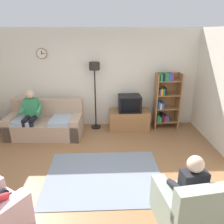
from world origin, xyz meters
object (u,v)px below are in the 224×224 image
(tv, at_px, (129,103))
(armchair_near_bookshelf, at_px, (189,208))
(floor_lamp, at_px, (95,77))
(tv_stand, at_px, (129,120))
(bookshelf, at_px, (165,99))
(person_in_right_armchair, at_px, (188,186))
(couch, at_px, (45,124))
(person_on_couch, at_px, (31,112))

(tv, bearing_deg, armchair_near_bookshelf, -82.24)
(floor_lamp, bearing_deg, tv, -7.55)
(tv_stand, bearing_deg, bookshelf, 3.92)
(tv_stand, distance_m, person_in_right_armchair, 3.28)
(couch, bearing_deg, person_on_couch, -160.12)
(armchair_near_bookshelf, relative_size, person_on_couch, 0.79)
(tv_stand, distance_m, floor_lamp, 1.51)
(couch, height_order, person_in_right_armchair, person_in_right_armchair)
(tv, relative_size, bookshelf, 0.38)
(floor_lamp, bearing_deg, bookshelf, -0.89)
(tv_stand, height_order, person_in_right_armchair, person_in_right_armchair)
(armchair_near_bookshelf, bearing_deg, tv_stand, 97.70)
(couch, distance_m, floor_lamp, 1.78)
(tv, distance_m, person_in_right_armchair, 3.24)
(tv_stand, height_order, bookshelf, bookshelf)
(person_on_couch, bearing_deg, floor_lamp, 18.19)
(floor_lamp, relative_size, armchair_near_bookshelf, 1.89)
(floor_lamp, bearing_deg, armchair_near_bookshelf, -68.03)
(bookshelf, xyz_separation_m, person_in_right_armchair, (-0.57, -3.31, -0.22))
(tv_stand, xyz_separation_m, armchair_near_bookshelf, (0.45, -3.32, 0.02))
(armchair_near_bookshelf, height_order, person_on_couch, person_on_couch)
(couch, relative_size, person_in_right_armchair, 1.75)
(couch, bearing_deg, person_in_right_armchair, -47.42)
(armchair_near_bookshelf, bearing_deg, person_on_couch, 135.98)
(couch, relative_size, tv_stand, 1.78)
(tv, bearing_deg, floor_lamp, 172.45)
(tv_stand, relative_size, floor_lamp, 0.59)
(tv, bearing_deg, bookshelf, 5.31)
(person_on_couch, xyz_separation_m, person_in_right_armchair, (2.98, -2.81, -0.09))
(tv, height_order, person_in_right_armchair, person_in_right_armchair)
(bookshelf, xyz_separation_m, floor_lamp, (-1.94, 0.03, 0.63))
(tv_stand, bearing_deg, armchair_near_bookshelf, -82.30)
(tv_stand, distance_m, armchair_near_bookshelf, 3.35)
(tv_stand, relative_size, bookshelf, 0.70)
(tv, bearing_deg, person_on_couch, -170.92)
(armchair_near_bookshelf, relative_size, person_in_right_armchair, 0.87)
(couch, relative_size, armchair_near_bookshelf, 2.00)
(armchair_near_bookshelf, xyz_separation_m, person_on_couch, (-2.99, 2.89, 0.41))
(couch, xyz_separation_m, person_in_right_armchair, (2.68, -2.92, 0.29))
(bookshelf, bearing_deg, tv, -174.69)
(tv, xyz_separation_m, bookshelf, (1.01, 0.09, 0.07))
(couch, height_order, tv, tv)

